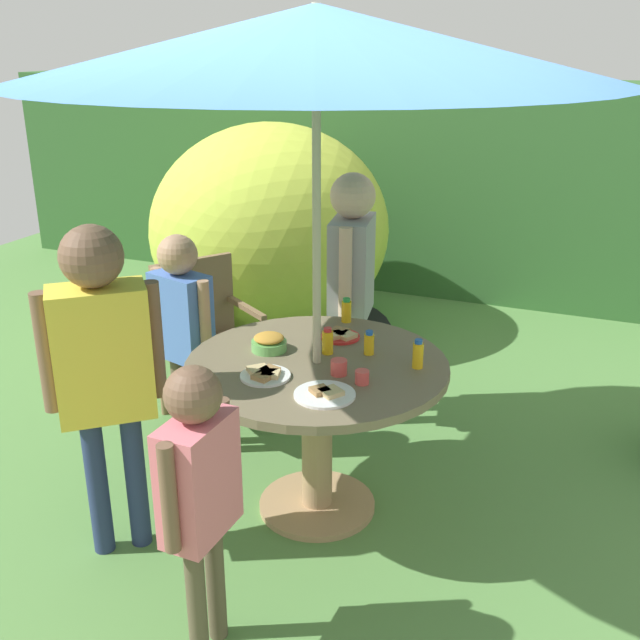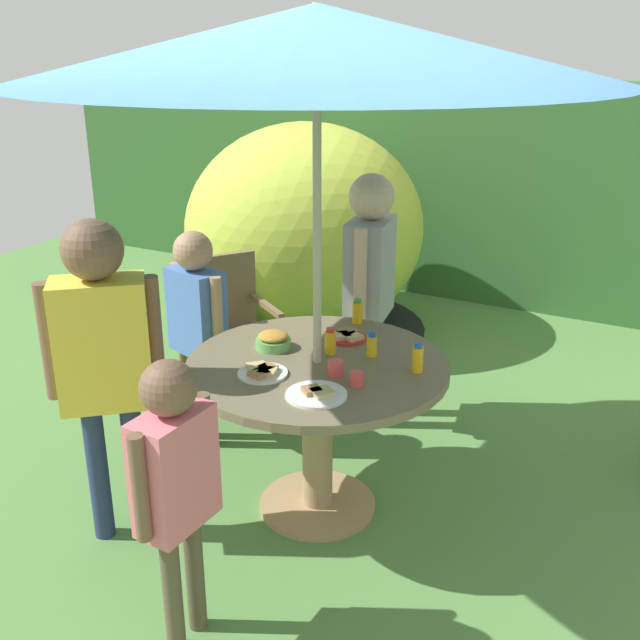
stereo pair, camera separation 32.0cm
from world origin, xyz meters
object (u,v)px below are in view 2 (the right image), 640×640
object	(u,v)px
child_in_yellow_shirt	(103,344)
wooden_chair	(224,327)
plate_back_edge	(262,372)
plate_center_front	(347,336)
juice_bottle_far_left	(330,342)
dome_tent	(305,230)
snack_bowl	(273,341)
juice_bottle_center_back	(418,359)
cup_far	(336,368)
plate_near_left	(317,394)
cup_near	(357,379)
child_in_pink_shirt	(175,470)
garden_table	(317,397)
child_in_grey_shirt	(370,269)
juice_bottle_near_right	(372,345)
patio_umbrella	(317,43)
child_in_blue_shirt	(197,312)
juice_bottle_far_right	(357,312)

from	to	relation	value
child_in_yellow_shirt	wooden_chair	bearing A→B (deg)	62.62
plate_back_edge	plate_center_front	xyz separation A→B (m)	(0.14, 0.53, 0.00)
juice_bottle_far_left	dome_tent	bearing A→B (deg)	122.41
snack_bowl	juice_bottle_far_left	xyz separation A→B (m)	(0.26, 0.07, 0.02)
snack_bowl	juice_bottle_center_back	xyz separation A→B (m)	(0.68, 0.07, 0.02)
snack_bowl	cup_far	size ratio (longest dim) A/B	2.31
plate_near_left	juice_bottle_center_back	world-z (taller)	juice_bottle_center_back
cup_near	child_in_pink_shirt	bearing A→B (deg)	-109.36
garden_table	snack_bowl	bearing A→B (deg)	170.76
garden_table	child_in_grey_shirt	size ratio (longest dim) A/B	0.81
child_in_yellow_shirt	juice_bottle_near_right	world-z (taller)	child_in_yellow_shirt
plate_center_front	child_in_pink_shirt	bearing A→B (deg)	-91.30
plate_back_edge	juice_bottle_near_right	world-z (taller)	juice_bottle_near_right
patio_umbrella	wooden_chair	size ratio (longest dim) A/B	2.59
patio_umbrella	cup_far	xyz separation A→B (m)	(0.14, -0.08, -1.29)
child_in_grey_shirt	garden_table	bearing A→B (deg)	0.00
plate_back_edge	plate_near_left	distance (m)	0.31
plate_near_left	juice_bottle_center_back	distance (m)	0.49
patio_umbrella	dome_tent	distance (m)	2.71
garden_table	child_in_blue_shirt	bearing A→B (deg)	163.57
child_in_grey_shirt	child_in_blue_shirt	distance (m)	0.96
garden_table	wooden_chair	size ratio (longest dim) A/B	1.27
child_in_yellow_shirt	cup_far	size ratio (longest dim) A/B	20.54
patio_umbrella	juice_bottle_far_right	world-z (taller)	patio_umbrella
snack_bowl	dome_tent	bearing A→B (deg)	115.73
garden_table	plate_center_front	bearing A→B (deg)	90.81
garden_table	plate_back_edge	xyz separation A→B (m)	(-0.14, -0.23, 0.19)
garden_table	child_in_yellow_shirt	xyz separation A→B (m)	(-0.68, -0.59, 0.34)
child_in_yellow_shirt	juice_bottle_near_right	distance (m)	1.16
child_in_yellow_shirt	plate_near_left	world-z (taller)	child_in_yellow_shirt
dome_tent	child_in_yellow_shirt	xyz separation A→B (m)	(0.53, -2.62, 0.16)
cup_near	cup_far	world-z (taller)	cup_far
dome_tent	snack_bowl	world-z (taller)	dome_tent
wooden_chair	juice_bottle_center_back	world-z (taller)	wooden_chair
child_in_blue_shirt	juice_bottle_near_right	world-z (taller)	child_in_blue_shirt
wooden_chair	cup_near	xyz separation A→B (m)	(1.24, -0.78, 0.27)
child_in_yellow_shirt	child_in_grey_shirt	bearing A→B (deg)	30.43
child_in_blue_shirt	child_in_yellow_shirt	xyz separation A→B (m)	(0.17, -0.84, 0.16)
juice_bottle_far_right	child_in_yellow_shirt	bearing A→B (deg)	-119.52
child_in_pink_shirt	plate_near_left	distance (m)	0.69
child_in_blue_shirt	juice_bottle_center_back	size ratio (longest dim) A/B	9.09
dome_tent	child_in_yellow_shirt	world-z (taller)	dome_tent
child_in_blue_shirt	juice_bottle_far_left	bearing A→B (deg)	7.01
cup_far	plate_center_front	bearing A→B (deg)	109.98
patio_umbrella	cup_near	xyz separation A→B (m)	(0.26, -0.13, -1.29)
patio_umbrella	juice_bottle_far_right	size ratio (longest dim) A/B	18.98
garden_table	child_in_pink_shirt	bearing A→B (deg)	-91.97
wooden_chair	cup_near	size ratio (longest dim) A/B	15.54
child_in_grey_shirt	juice_bottle_far_left	size ratio (longest dim) A/B	11.54
child_in_grey_shirt	juice_bottle_far_right	size ratio (longest dim) A/B	11.46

